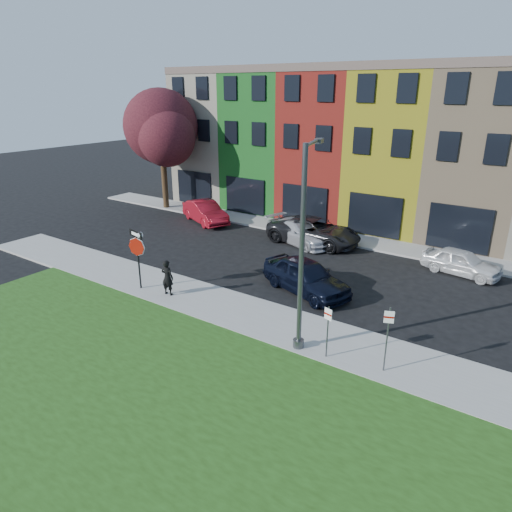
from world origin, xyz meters
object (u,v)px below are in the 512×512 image
Objects in this scene: sedan_near at (306,276)px; man at (167,277)px; stop_sign at (137,247)px; street_lamp at (303,250)px.

man is at bearing 148.57° from sedan_near.
stop_sign is at bearing 142.59° from sedan_near.
sedan_near is (4.93, 4.02, -0.15)m from man.
stop_sign is 0.39× the size of street_lamp.
street_lamp reaches higher than stop_sign.
stop_sign is 2.00m from man.
street_lamp is (8.67, -0.13, 1.64)m from stop_sign.
stop_sign is 1.71× the size of man.
sedan_near is (6.51, 4.26, -1.35)m from stop_sign.
sedan_near is 0.69× the size of street_lamp.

